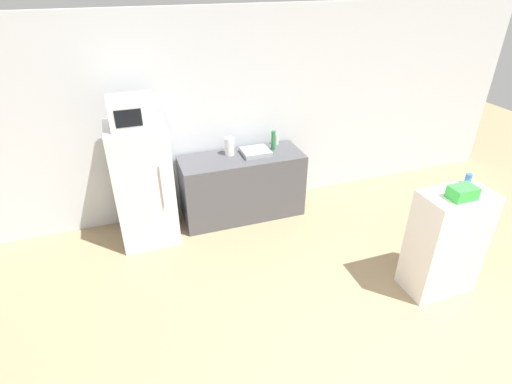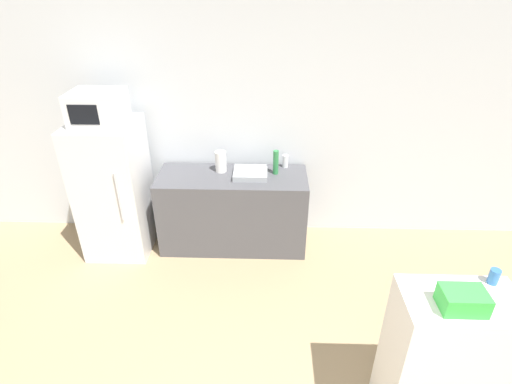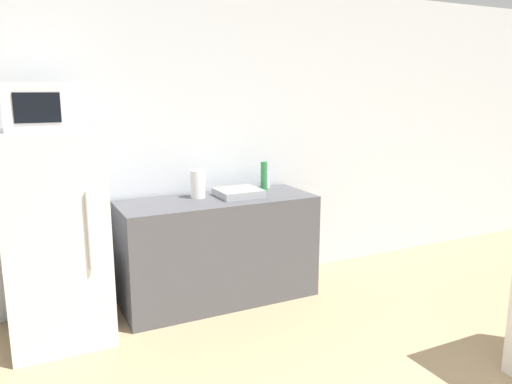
% 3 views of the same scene
% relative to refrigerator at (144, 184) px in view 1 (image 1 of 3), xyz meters
% --- Properties ---
extents(wall_back, '(8.00, 0.06, 2.60)m').
position_rel_refrigerator_xyz_m(wall_back, '(1.49, 0.46, 0.57)').
color(wall_back, silver).
rests_on(wall_back, ground_plane).
extents(refrigerator, '(0.66, 0.68, 1.47)m').
position_rel_refrigerator_xyz_m(refrigerator, '(0.00, 0.00, 0.00)').
color(refrigerator, silver).
rests_on(refrigerator, ground_plane).
extents(microwave, '(0.49, 0.43, 0.31)m').
position_rel_refrigerator_xyz_m(microwave, '(-0.00, -0.00, 0.89)').
color(microwave, white).
rests_on(microwave, refrigerator).
extents(counter, '(1.59, 0.60, 0.86)m').
position_rel_refrigerator_xyz_m(counter, '(1.25, 0.10, -0.30)').
color(counter, '#4C4C51').
rests_on(counter, ground_plane).
extents(sink_basin, '(0.35, 0.32, 0.06)m').
position_rel_refrigerator_xyz_m(sink_basin, '(1.44, 0.11, 0.16)').
color(sink_basin, '#9EA3A8').
rests_on(sink_basin, counter).
extents(bottle_tall, '(0.06, 0.06, 0.26)m').
position_rel_refrigerator_xyz_m(bottle_tall, '(1.70, 0.17, 0.26)').
color(bottle_tall, '#2D7F42').
rests_on(bottle_tall, counter).
extents(bottle_short, '(0.06, 0.06, 0.14)m').
position_rel_refrigerator_xyz_m(bottle_short, '(1.81, 0.33, 0.20)').
color(bottle_short, silver).
rests_on(bottle_short, counter).
extents(shelf_cabinet, '(0.69, 0.41, 1.13)m').
position_rel_refrigerator_xyz_m(shelf_cabinet, '(2.75, -1.92, -0.17)').
color(shelf_cabinet, white).
rests_on(shelf_cabinet, ground_plane).
extents(basket, '(0.24, 0.17, 0.12)m').
position_rel_refrigerator_xyz_m(basket, '(2.70, -1.99, 0.46)').
color(basket, green).
rests_on(basket, shelf_cabinet).
extents(jar, '(0.06, 0.06, 0.10)m').
position_rel_refrigerator_xyz_m(jar, '(2.97, -1.77, 0.45)').
color(jar, '#336BB2').
rests_on(jar, shelf_cabinet).
extents(paper_towel_roll, '(0.12, 0.12, 0.23)m').
position_rel_refrigerator_xyz_m(paper_towel_roll, '(1.12, 0.21, 0.24)').
color(paper_towel_roll, white).
rests_on(paper_towel_roll, counter).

